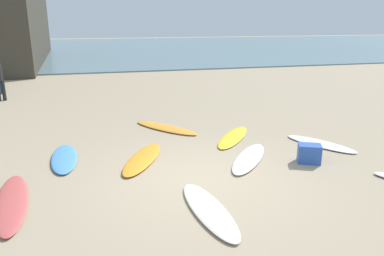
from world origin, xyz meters
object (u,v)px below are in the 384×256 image
at_px(surfboard_0, 143,159).
at_px(surfboard_8, 166,128).
at_px(surfboard_2, 64,158).
at_px(surfboard_4, 233,137).
at_px(surfboard_6, 249,158).
at_px(surfboard_7, 209,210).
at_px(surfboard_3, 12,202).
at_px(beach_cooler, 309,154).
at_px(surfboard_1, 320,144).

bearing_deg(surfboard_0, surfboard_8, 92.61).
xyz_separation_m(surfboard_2, surfboard_4, (4.38, 0.54, -0.01)).
relative_size(surfboard_6, surfboard_8, 0.93).
bearing_deg(surfboard_7, surfboard_3, -23.96).
distance_m(surfboard_0, surfboard_4, 2.82).
bearing_deg(beach_cooler, surfboard_6, 158.05).
bearing_deg(surfboard_4, surfboard_2, 43.38).
distance_m(surfboard_1, surfboard_3, 7.27).
xyz_separation_m(surfboard_0, surfboard_4, (2.62, 1.03, -0.01)).
height_order(surfboard_3, surfboard_8, surfboard_3).
bearing_deg(surfboard_6, surfboard_7, 88.74).
bearing_deg(surfboard_0, beach_cooler, 8.93).
relative_size(surfboard_2, surfboard_3, 0.81).
xyz_separation_m(surfboard_1, surfboard_2, (-6.37, 0.57, 0.01)).
bearing_deg(surfboard_3, surfboard_2, 62.32).
bearing_deg(surfboard_8, surfboard_7, 49.94).
distance_m(surfboard_0, surfboard_3, 2.94).
xyz_separation_m(surfboard_3, surfboard_4, (5.13, 2.55, -0.01)).
bearing_deg(surfboard_3, surfboard_4, 19.26).
bearing_deg(beach_cooler, surfboard_2, 163.73).
bearing_deg(surfboard_1, beach_cooler, -161.72).
xyz_separation_m(surfboard_0, surfboard_6, (2.40, -0.58, -0.00)).
height_order(surfboard_1, beach_cooler, beach_cooler).
bearing_deg(surfboard_2, surfboard_6, 163.10).
distance_m(surfboard_2, beach_cooler, 5.64).
relative_size(surfboard_0, surfboard_2, 1.08).
height_order(surfboard_7, surfboard_8, surfboard_7).
bearing_deg(surfboard_6, surfboard_3, 47.55).
bearing_deg(surfboard_4, beach_cooler, 152.33).
xyz_separation_m(surfboard_6, beach_cooler, (1.25, -0.50, 0.17)).
bearing_deg(surfboard_3, surfboard_0, 24.01).
relative_size(surfboard_2, surfboard_4, 0.92).
height_order(surfboard_2, surfboard_8, surfboard_2).
height_order(surfboard_8, beach_cooler, beach_cooler).
distance_m(surfboard_0, beach_cooler, 3.81).
relative_size(surfboard_1, surfboard_8, 0.84).
relative_size(surfboard_4, surfboard_8, 0.94).
xyz_separation_m(surfboard_1, surfboard_7, (-3.83, -2.58, 0.01)).
relative_size(surfboard_2, surfboard_6, 0.92).
distance_m(surfboard_6, beach_cooler, 1.36).
height_order(surfboard_0, surfboard_4, surfboard_0).
height_order(surfboard_4, beach_cooler, beach_cooler).
height_order(surfboard_2, surfboard_7, surfboard_2).
bearing_deg(surfboard_7, surfboard_1, -151.06).
height_order(surfboard_0, surfboard_1, surfboard_0).
distance_m(surfboard_1, surfboard_8, 4.37).
distance_m(surfboard_2, surfboard_8, 3.33).
relative_size(surfboard_1, surfboard_2, 0.97).
distance_m(surfboard_6, surfboard_7, 2.63).
height_order(surfboard_1, surfboard_3, surfboard_3).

